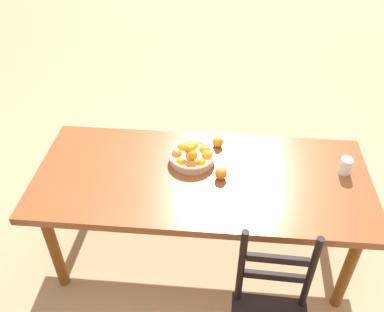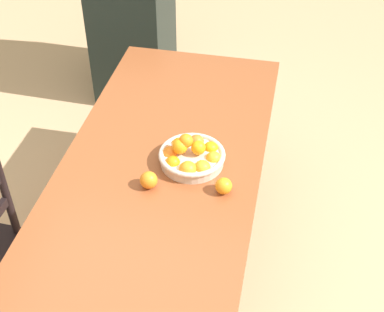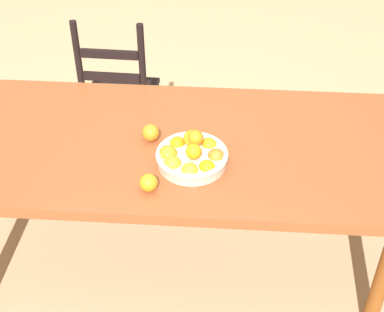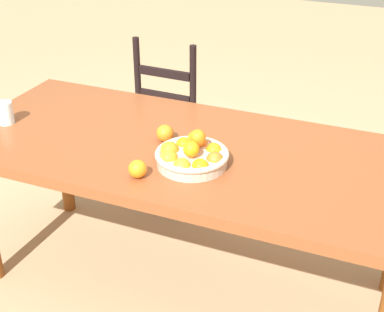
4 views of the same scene
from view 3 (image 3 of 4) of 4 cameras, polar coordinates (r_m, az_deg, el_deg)
name	(u,v)px [view 3 (image 3 of 4)]	position (r m, az deg, el deg)	size (l,w,h in m)	color
ground_plane	(180,258)	(2.98, -1.24, -10.04)	(12.00, 12.00, 0.00)	tan
dining_table	(178,156)	(2.51, -1.45, 0.04)	(2.04, 0.89, 0.75)	brown
chair_near_window	(120,99)	(3.29, -7.18, 5.65)	(0.40, 0.40, 0.98)	black
fruit_bowl	(191,156)	(2.33, -0.06, 0.04)	(0.30, 0.30, 0.14)	beige
orange_loose_0	(151,133)	(2.46, -4.12, 2.33)	(0.08, 0.08, 0.08)	orange
orange_loose_1	(149,183)	(2.22, -4.33, -2.65)	(0.07, 0.07, 0.07)	orange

